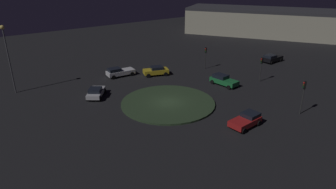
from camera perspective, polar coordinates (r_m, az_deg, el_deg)
name	(u,v)px	position (r m, az deg, el deg)	size (l,w,h in m)	color
ground_plane	(168,104)	(39.53, 0.00, -1.72)	(120.21, 120.21, 0.00)	black
roundabout_island	(168,103)	(39.48, 0.00, -1.57)	(12.32, 12.32, 0.23)	#2D4228
car_black	(272,58)	(60.67, 19.18, 6.55)	(4.32, 2.25, 1.51)	black
car_silver	(96,92)	(42.48, -13.56, 0.44)	(3.82, 4.24, 1.37)	silver
car_red	(246,120)	(34.79, 14.62, -4.73)	(3.97, 2.34, 1.42)	red
car_white	(119,72)	(50.11, -9.24, 4.28)	(4.67, 2.35, 1.52)	white
car_green	(223,80)	(46.45, 10.48, 2.72)	(2.42, 4.50, 1.51)	#1E7238
car_yellow	(156,71)	(50.01, -2.30, 4.55)	(4.43, 3.10, 1.52)	gold
traffic_light_east	(261,65)	(48.70, 17.31, 5.42)	(0.37, 0.32, 3.84)	#2D2D2D
traffic_light_northeast	(206,54)	(53.23, 7.17, 7.70)	(0.40, 0.37, 3.85)	#2D2D2D
traffic_light_southeast	(304,91)	(39.00, 24.37, 0.58)	(0.38, 0.39, 4.22)	#2D2D2D
streetlamp_northwest	(7,49)	(46.51, -28.32, 7.70)	(0.58, 0.58, 9.58)	#4C4C51
store_building	(263,22)	(86.39, 17.54, 13.05)	(31.96, 40.08, 6.88)	#B7B299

